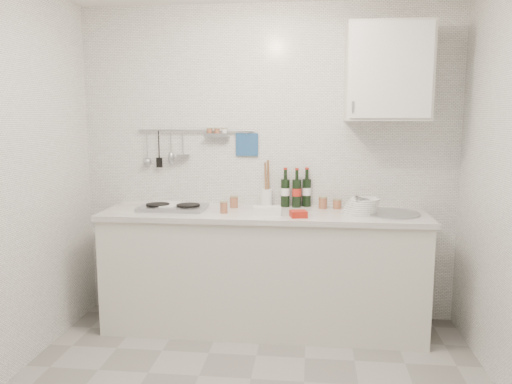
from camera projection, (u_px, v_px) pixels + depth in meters
The scene contains 14 objects.
back_wall at pixel (267, 164), 4.02m from camera, with size 3.00×0.02×2.50m, color silver.
counter at pixel (264, 274), 3.84m from camera, with size 2.44×0.64×0.96m.
wall_rail at pixel (193, 142), 4.02m from camera, with size 0.98×0.09×0.34m.
wall_cabinet at pixel (388, 72), 3.63m from camera, with size 0.60×0.38×0.70m.
plate_stack_hob at pixel (164, 206), 3.90m from camera, with size 0.30×0.29×0.04m.
plate_stack_sink at pixel (361, 206), 3.70m from camera, with size 0.28×0.27×0.12m.
wine_bottles at pixel (296, 187), 3.96m from camera, with size 0.24×0.12×0.31m.
butter_dish at pixel (267, 211), 3.64m from camera, with size 0.20×0.10×0.06m, color white.
strawberry_punnet at pixel (298, 214), 3.56m from camera, with size 0.11×0.11×0.05m, color #AE2613.
utensil_crock at pixel (267, 195), 3.99m from camera, with size 0.09×0.09×0.37m.
jar_a at pixel (234, 201), 3.94m from camera, with size 0.07×0.07×0.09m.
jar_b at pixel (337, 204), 3.89m from camera, with size 0.07×0.07×0.08m.
jar_c at pixel (323, 202), 3.89m from camera, with size 0.07×0.07×0.10m.
jar_d at pixel (224, 207), 3.70m from camera, with size 0.06×0.06×0.09m.
Camera 1 is at (0.36, -2.59, 1.63)m, focal length 35.00 mm.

